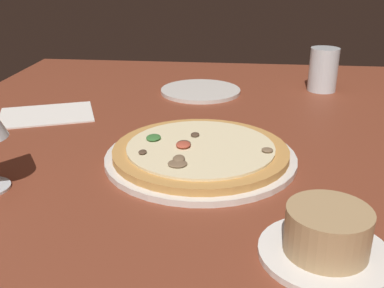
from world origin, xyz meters
TOP-DOWN VIEW (x-y plane):
  - dining_table at (0.00, 0.00)cm, footprint 150.00×110.00cm
  - pizza_main at (-0.75, 2.74)cm, footprint 31.50×31.50cm
  - ramekin_on_saucer at (23.95, 19.05)cm, footprint 15.00×15.00cm
  - water_glass at (-46.10, 29.02)cm, footprint 7.00×7.00cm
  - side_plate at (-40.92, -0.83)cm, footprint 19.54×19.54cm
  - paper_menu at (-20.17, -31.74)cm, footprint 19.78×22.78cm

SIDE VIEW (x-z plane):
  - dining_table at x=0.00cm, z-range 0.00..4.00cm
  - paper_menu at x=-20.17cm, z-range 4.00..4.30cm
  - side_plate at x=-40.92cm, z-range 4.00..4.90cm
  - pizza_main at x=-0.75cm, z-range 3.53..6.90cm
  - ramekin_on_saucer at x=23.95cm, z-range 3.56..9.60cm
  - water_glass at x=-46.10cm, z-range 3.23..13.83cm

